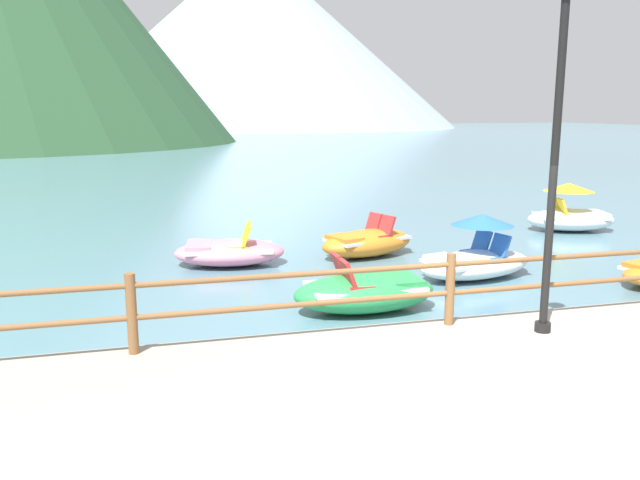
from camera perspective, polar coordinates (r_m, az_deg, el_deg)
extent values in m
plane|color=slate|center=(46.09, -10.44, 7.26)|extent=(200.00, 200.00, 0.00)
cylinder|color=brown|center=(7.72, -16.23, -6.26)|extent=(0.12, 0.12, 0.95)
cylinder|color=brown|center=(8.57, 11.37, -4.28)|extent=(0.12, 0.12, 0.95)
cylinder|color=brown|center=(8.49, 11.46, -2.11)|extent=(23.80, 0.07, 0.07)
cylinder|color=brown|center=(8.59, 11.36, -4.58)|extent=(23.80, 0.07, 0.07)
cylinder|color=black|center=(8.34, 19.86, 5.61)|extent=(0.10, 0.10, 4.03)
cylinder|color=black|center=(8.73, 18.99, -7.24)|extent=(0.20, 0.20, 0.12)
ellipsoid|color=white|center=(18.47, 21.19, 1.67)|extent=(2.54, 1.89, 0.58)
cube|color=silver|center=(18.46, 21.21, 1.97)|extent=(2.00, 1.53, 0.06)
cube|color=yellow|center=(18.13, 21.04, 2.06)|extent=(0.49, 0.49, 0.08)
cube|color=yellow|center=(18.04, 20.55, 2.75)|extent=(0.30, 0.44, 0.43)
cube|color=yellow|center=(18.64, 20.43, 2.33)|extent=(0.49, 0.49, 0.08)
cube|color=yellow|center=(18.54, 19.96, 3.01)|extent=(0.30, 0.44, 0.43)
cube|color=white|center=(18.69, 23.01, 2.13)|extent=(0.72, 1.05, 0.12)
cone|color=yellow|center=(18.32, 21.05, 4.35)|extent=(1.58, 1.58, 0.22)
ellipsoid|color=green|center=(10.36, 3.95, -4.64)|extent=(2.32, 1.18, 0.60)
cube|color=silver|center=(10.34, 3.96, -4.09)|extent=(1.81, 0.97, 0.06)
cube|color=red|center=(10.05, 3.47, -4.12)|extent=(0.40, 0.40, 0.08)
cube|color=red|center=(9.94, 2.50, -2.97)|extent=(0.21, 0.40, 0.43)
cube|color=red|center=(10.48, 2.64, -3.46)|extent=(0.40, 0.40, 0.08)
cube|color=red|center=(10.37, 1.71, -2.35)|extent=(0.21, 0.40, 0.43)
cube|color=green|center=(10.54, 7.23, -3.51)|extent=(0.51, 0.82, 0.12)
ellipsoid|color=pink|center=(13.56, -7.96, -1.08)|extent=(2.44, 1.71, 0.51)
cube|color=silver|center=(13.54, -7.97, -0.71)|extent=(1.91, 1.39, 0.06)
cube|color=yellow|center=(13.80, -7.25, -0.17)|extent=(0.45, 0.45, 0.08)
cube|color=yellow|center=(13.75, -6.52, 0.75)|extent=(0.26, 0.43, 0.43)
cube|color=yellow|center=(13.25, -7.26, -0.65)|extent=(0.45, 0.45, 0.08)
cube|color=yellow|center=(13.20, -6.50, 0.30)|extent=(0.26, 0.43, 0.43)
cube|color=pink|center=(13.56, -10.61, -0.52)|extent=(0.63, 1.04, 0.12)
ellipsoid|color=white|center=(12.78, 13.52, -2.09)|extent=(2.70, 1.80, 0.50)
cube|color=silver|center=(12.76, 13.53, -1.71)|extent=(2.12, 1.45, 0.06)
cube|color=blue|center=(13.05, 13.42, -1.10)|extent=(0.48, 0.48, 0.08)
cube|color=blue|center=(13.12, 14.04, -0.08)|extent=(0.30, 0.44, 0.43)
cube|color=blue|center=(12.69, 14.92, -1.52)|extent=(0.48, 0.48, 0.08)
cube|color=blue|center=(12.77, 15.55, -0.47)|extent=(0.30, 0.44, 0.43)
cube|color=white|center=(12.31, 11.20, -1.80)|extent=(0.74, 0.97, 0.12)
cone|color=blue|center=(12.70, 14.11, 1.74)|extent=(1.43, 1.43, 0.22)
ellipsoid|color=orange|center=(14.25, 4.19, -0.26)|extent=(2.54, 1.81, 0.58)
cube|color=silver|center=(14.23, 4.20, 0.14)|extent=(1.99, 1.45, 0.06)
cube|color=red|center=(14.49, 4.19, 0.63)|extent=(0.51, 0.51, 0.08)
cube|color=red|center=(14.56, 4.76, 1.55)|extent=(0.33, 0.45, 0.43)
cube|color=red|center=(14.15, 5.31, 0.35)|extent=(0.51, 0.51, 0.08)
cube|color=red|center=(14.23, 5.88, 1.30)|extent=(0.33, 0.45, 0.43)
cube|color=orange|center=(13.84, 2.15, 0.10)|extent=(0.73, 0.90, 0.12)
cone|color=#284C2D|center=(78.09, -20.29, 15.76)|extent=(28.73, 28.73, 20.12)
cone|color=#93A3B7|center=(126.88, -6.02, 17.33)|extent=(75.71, 75.71, 32.95)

